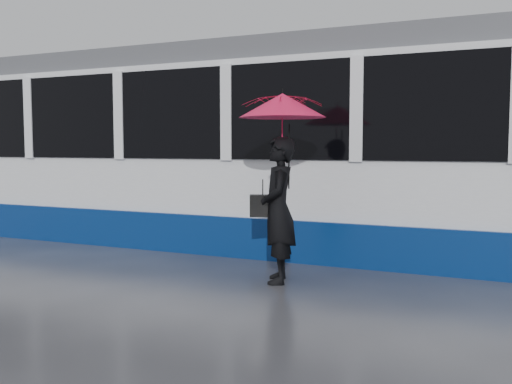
% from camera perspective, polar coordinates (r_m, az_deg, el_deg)
% --- Properties ---
extents(ground, '(90.00, 90.00, 0.00)m').
position_cam_1_polar(ground, '(7.65, -6.07, -8.21)').
color(ground, '#2B2B30').
rests_on(ground, ground).
extents(rails, '(34.00, 1.51, 0.02)m').
position_cam_1_polar(rails, '(9.84, 1.37, -5.26)').
color(rails, '#3F3D38').
rests_on(rails, ground).
extents(tram, '(26.00, 2.56, 3.35)m').
position_cam_1_polar(tram, '(11.65, -15.59, 4.14)').
color(tram, white).
rests_on(tram, ground).
extents(woman, '(0.65, 0.78, 1.81)m').
position_cam_1_polar(woman, '(7.06, 2.25, -1.82)').
color(woman, black).
rests_on(woman, ground).
extents(umbrella, '(1.39, 1.39, 1.22)m').
position_cam_1_polar(umbrella, '(7.00, 2.65, 6.96)').
color(umbrella, '#F4147C').
rests_on(umbrella, ground).
extents(handbag, '(0.35, 0.25, 0.46)m').
position_cam_1_polar(handbag, '(7.16, 0.68, -1.37)').
color(handbag, black).
rests_on(handbag, ground).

